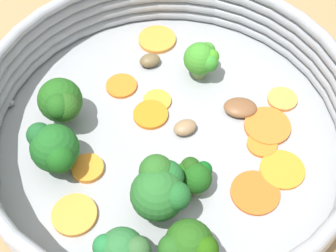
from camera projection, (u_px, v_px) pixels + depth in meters
ground_plane at (168, 141)px, 0.48m from camera, size 4.00×4.00×0.00m
skillet at (168, 138)px, 0.48m from camera, size 0.35×0.35×0.01m
skillet_rim_wall at (168, 115)px, 0.45m from camera, size 0.37×0.37×0.06m
skillet_rivet_left at (10, 103)px, 0.49m from camera, size 0.01×0.01×0.01m
carrot_slice_0 at (151, 115)px, 0.49m from camera, size 0.05×0.05×0.00m
carrot_slice_1 at (282, 99)px, 0.50m from camera, size 0.04×0.04×0.00m
carrot_slice_2 at (88, 168)px, 0.45m from camera, size 0.04×0.04×0.01m
carrot_slice_3 at (167, 189)px, 0.44m from camera, size 0.04×0.04×0.00m
carrot_slice_4 at (282, 170)px, 0.45m from camera, size 0.06×0.06×0.00m
carrot_slice_5 at (159, 100)px, 0.50m from camera, size 0.03×0.03×0.00m
carrot_slice_6 at (267, 126)px, 0.48m from camera, size 0.06×0.06×0.00m
carrot_slice_7 at (121, 86)px, 0.51m from camera, size 0.04×0.04×0.00m
carrot_slice_8 at (75, 215)px, 0.42m from camera, size 0.05×0.05×0.01m
carrot_slice_9 at (262, 144)px, 0.46m from camera, size 0.04×0.04×0.00m
carrot_slice_10 at (157, 39)px, 0.55m from camera, size 0.06×0.06×0.00m
carrot_slice_11 at (255, 193)px, 0.43m from camera, size 0.06×0.06×0.00m
broccoli_floret_0 at (54, 149)px, 0.43m from camera, size 0.05×0.05×0.05m
broccoli_floret_1 at (195, 175)px, 0.42m from camera, size 0.03×0.03×0.04m
broccoli_floret_2 at (124, 251)px, 0.37m from camera, size 0.05×0.04×0.05m
broccoli_floret_3 at (61, 102)px, 0.46m from camera, size 0.04×0.05×0.05m
broccoli_floret_4 at (189, 246)px, 0.37m from camera, size 0.05×0.04×0.05m
broccoli_floret_5 at (202, 59)px, 0.50m from camera, size 0.04×0.04×0.04m
broccoli_floret_6 at (160, 188)px, 0.40m from camera, size 0.05×0.06×0.06m
mushroom_piece_0 at (185, 128)px, 0.47m from camera, size 0.03×0.02×0.01m
mushroom_piece_1 at (150, 60)px, 0.53m from camera, size 0.02×0.02×0.01m
mushroom_piece_2 at (240, 108)px, 0.49m from camera, size 0.04×0.04×0.01m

